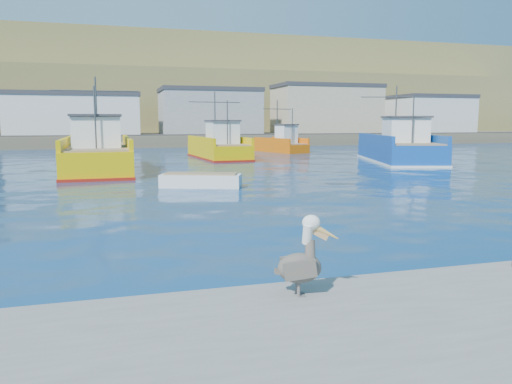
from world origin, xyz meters
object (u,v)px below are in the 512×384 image
at_px(trawler_yellow_a, 98,155).
at_px(pelican, 302,261).
at_px(boat_orange, 282,144).
at_px(skiff_mid, 201,182).
at_px(trawler_blue, 399,149).
at_px(trawler_yellow_b, 219,148).

distance_m(trawler_yellow_a, pelican, 29.31).
bearing_deg(trawler_yellow_a, boat_orange, 42.17).
bearing_deg(pelican, trawler_yellow_a, 97.91).
distance_m(trawler_yellow_a, skiff_mid, 11.86).
xyz_separation_m(boat_orange, skiff_mid, (-14.44, -28.53, -0.69)).
bearing_deg(boat_orange, trawler_blue, -71.98).
relative_size(trawler_yellow_a, trawler_blue, 0.95).
height_order(trawler_blue, boat_orange, trawler_blue).
distance_m(trawler_yellow_b, skiff_mid, 21.34).
bearing_deg(boat_orange, trawler_yellow_a, -137.83).
bearing_deg(trawler_yellow_a, trawler_blue, 4.16).
xyz_separation_m(trawler_yellow_a, trawler_yellow_b, (10.82, 10.18, -0.14)).
height_order(trawler_yellow_a, skiff_mid, trawler_yellow_a).
relative_size(trawler_yellow_a, skiff_mid, 2.96).
bearing_deg(pelican, skiff_mid, 85.52).
xyz_separation_m(trawler_blue, pelican, (-21.17, -30.86, -0.05)).
bearing_deg(trawler_yellow_b, trawler_blue, -30.12).
height_order(trawler_yellow_b, pelican, trawler_yellow_b).
bearing_deg(trawler_yellow_a, pelican, -82.09).
relative_size(skiff_mid, pelican, 3.21).
bearing_deg(trawler_yellow_b, boat_orange, 40.86).
distance_m(trawler_yellow_b, trawler_blue, 16.63).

